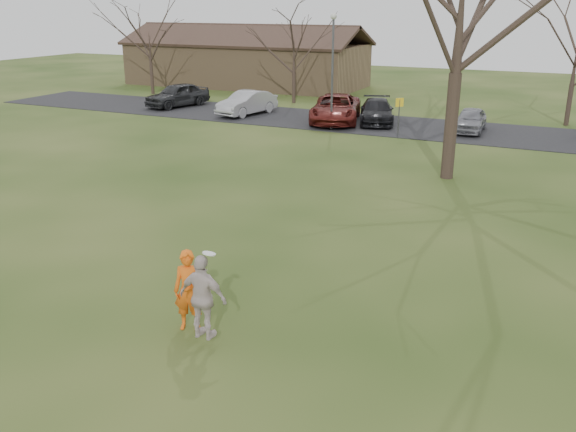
% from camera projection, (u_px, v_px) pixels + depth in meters
% --- Properties ---
extents(ground, '(120.00, 120.00, 0.00)m').
position_uv_depth(ground, '(208.00, 338.00, 13.06)').
color(ground, '#1E380F').
rests_on(ground, ground).
extents(parking_strip, '(62.00, 6.50, 0.04)m').
position_uv_depth(parking_strip, '(447.00, 130.00, 34.42)').
color(parking_strip, black).
rests_on(parking_strip, ground).
extents(player_defender, '(0.78, 0.64, 1.82)m').
position_uv_depth(player_defender, '(189.00, 291.00, 13.16)').
color(player_defender, orange).
rests_on(player_defender, ground).
extents(car_0, '(3.09, 5.01, 1.59)m').
position_uv_depth(car_0, '(177.00, 95.00, 41.92)').
color(car_0, '#262729').
rests_on(car_0, parking_strip).
extents(car_1, '(2.42, 4.71, 1.48)m').
position_uv_depth(car_1, '(247.00, 103.00, 38.89)').
color(car_1, '#A2A1A7').
rests_on(car_1, parking_strip).
extents(car_2, '(4.12, 6.30, 1.61)m').
position_uv_depth(car_2, '(336.00, 108.00, 36.41)').
color(car_2, '#5D1A15').
rests_on(car_2, parking_strip).
extents(car_3, '(3.27, 5.06, 1.37)m').
position_uv_depth(car_3, '(377.00, 111.00, 36.19)').
color(car_3, black).
rests_on(car_3, parking_strip).
extents(car_4, '(1.66, 3.83, 1.29)m').
position_uv_depth(car_4, '(470.00, 120.00, 33.74)').
color(car_4, gray).
rests_on(car_4, parking_strip).
extents(catching_play, '(1.06, 0.51, 1.88)m').
position_uv_depth(catching_play, '(203.00, 297.00, 12.33)').
color(catching_play, beige).
rests_on(catching_play, ground).
extents(building, '(20.60, 8.50, 5.14)m').
position_uv_depth(building, '(246.00, 62.00, 52.95)').
color(building, '#8C6D4C').
rests_on(building, ground).
extents(lamp_post, '(0.34, 0.34, 6.27)m').
position_uv_depth(lamp_post, '(333.00, 57.00, 33.40)').
color(lamp_post, '#47474C').
rests_on(lamp_post, ground).
extents(sign_yellow, '(0.35, 0.35, 2.08)m').
position_uv_depth(sign_yellow, '(399.00, 110.00, 32.19)').
color(sign_yellow, '#47474C').
rests_on(sign_yellow, ground).
extents(small_tree_row, '(55.00, 5.90, 8.50)m').
position_uv_depth(small_tree_row, '(546.00, 55.00, 35.72)').
color(small_tree_row, '#352821').
rests_on(small_tree_row, ground).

